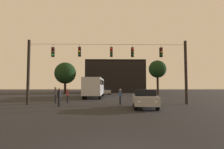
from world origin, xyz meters
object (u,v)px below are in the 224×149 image
car_near_right (145,98)px  tree_left_silhouette (65,73)px  pedestrian_crossing_center (59,96)px  pedestrian_crossing_left (68,95)px  city_bus (95,86)px  pedestrian_near_bus (55,94)px  pedestrian_crossing_right (120,96)px  car_far_left (106,91)px  tree_behind_building (157,69)px

car_near_right → tree_left_silhouette: (-13.25, 30.90, 4.16)m
pedestrian_crossing_center → pedestrian_crossing_left: bearing=90.4°
city_bus → tree_left_silhouette: tree_left_silhouette is taller
pedestrian_near_bus → tree_left_silhouette: tree_left_silhouette is taller
car_near_right → pedestrian_crossing_right: pedestrian_crossing_right is taller
pedestrian_crossing_right → tree_left_silhouette: (-11.46, 27.84, 4.11)m
pedestrian_near_bus → city_bus: bearing=71.9°
pedestrian_crossing_right → tree_left_silhouette: tree_left_silhouette is taller
pedestrian_crossing_center → pedestrian_crossing_right: (5.50, 1.58, -0.07)m
car_far_left → pedestrian_near_bus: (-5.03, -21.38, 0.18)m
car_far_left → tree_behind_building: 12.18m
car_near_right → tree_behind_building: bearing=72.9°
city_bus → car_far_left: size_ratio=2.48×
car_near_right → tree_left_silhouette: tree_left_silhouette is taller
pedestrian_crossing_center → pedestrian_near_bus: (-1.17, 3.11, 0.06)m
car_near_right → pedestrian_crossing_left: size_ratio=2.91×
car_far_left → tree_left_silhouette: 11.75m
car_far_left → pedestrian_crossing_right: bearing=-85.9°
pedestrian_crossing_left → tree_left_silhouette: bearing=103.0°
car_far_left → pedestrian_crossing_right: pedestrian_crossing_right is taller
pedestrian_crossing_right → pedestrian_near_bus: pedestrian_near_bus is taller
city_bus → tree_behind_building: (12.88, 10.50, 3.59)m
car_far_left → pedestrian_crossing_left: bearing=-100.6°
city_bus → pedestrian_crossing_center: bearing=-99.4°
pedestrian_crossing_right → tree_left_silhouette: bearing=112.4°
pedestrian_near_bus → tree_behind_building: tree_behind_building is taller
pedestrian_crossing_left → pedestrian_near_bus: (-1.15, -0.59, 0.12)m
car_near_right → pedestrian_near_bus: 9.62m
pedestrian_near_bus → tree_behind_building: size_ratio=0.23×
tree_behind_building → car_far_left: bearing=177.3°
car_far_left → tree_behind_building: (11.25, -0.53, 4.66)m
car_far_left → pedestrian_crossing_center: pedestrian_crossing_center is taller
pedestrian_near_bus → pedestrian_crossing_right: bearing=-12.9°
pedestrian_near_bus → tree_left_silhouette: size_ratio=0.23×
car_near_right → city_bus: bearing=108.7°
pedestrian_near_bus → pedestrian_crossing_center: bearing=-69.3°
pedestrian_crossing_center → tree_behind_building: size_ratio=0.22×
pedestrian_crossing_center → tree_left_silhouette: bearing=101.5°
pedestrian_crossing_center → pedestrian_near_bus: pedestrian_near_bus is taller
pedestrian_crossing_center → tree_left_silhouette: size_ratio=0.22×
city_bus → tree_left_silhouette: (-8.18, 15.97, 3.09)m
car_near_right → pedestrian_crossing_left: (-7.31, 5.17, 0.06)m
car_far_left → pedestrian_crossing_left: (-3.88, -20.79, 0.06)m
city_bus → car_far_left: bearing=81.6°
car_far_left → pedestrian_crossing_right: 22.96m
car_far_left → city_bus: bearing=-98.4°
car_near_right → pedestrian_crossing_left: 8.96m
car_near_right → tree_left_silhouette: bearing=113.2°
city_bus → tree_left_silhouette: bearing=117.1°
car_far_left → tree_left_silhouette: bearing=153.3°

